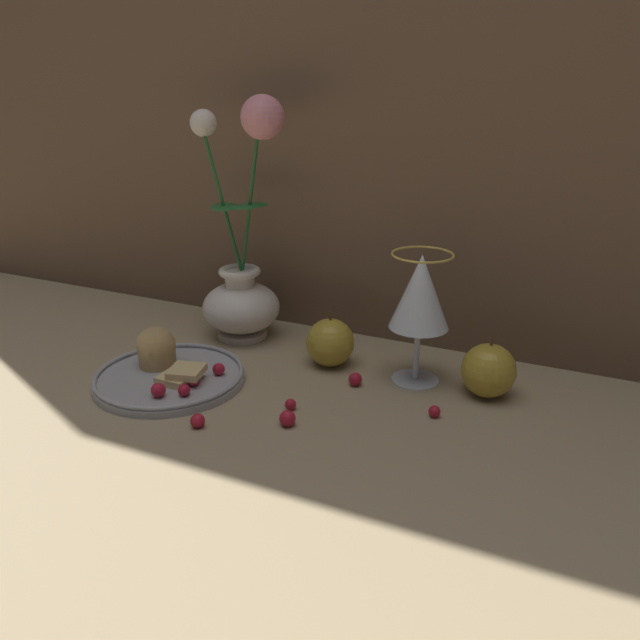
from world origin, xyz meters
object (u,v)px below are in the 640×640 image
object	(u,v)px
apple_near_glass	(488,370)
apple_beside_vase	(330,342)
plate_with_pastries	(167,370)
wine_glass	(420,296)
vase	(243,273)

from	to	relation	value
apple_near_glass	apple_beside_vase	bearing A→B (deg)	-179.69
plate_with_pastries	wine_glass	bearing A→B (deg)	24.77
wine_glass	vase	bearing A→B (deg)	172.83
vase	apple_beside_vase	world-z (taller)	vase
plate_with_pastries	apple_near_glass	world-z (taller)	apple_near_glass
wine_glass	apple_near_glass	world-z (taller)	wine_glass
wine_glass	apple_beside_vase	xyz separation A→B (m)	(-0.13, -0.00, -0.09)
vase	plate_with_pastries	bearing A→B (deg)	-94.65
apple_beside_vase	apple_near_glass	world-z (taller)	apple_near_glass
plate_with_pastries	apple_beside_vase	size ratio (longest dim) A/B	2.50
wine_glass	apple_beside_vase	size ratio (longest dim) A/B	2.20
vase	apple_beside_vase	distance (m)	0.19
plate_with_pastries	apple_beside_vase	bearing A→B (deg)	37.32
plate_with_pastries	apple_near_glass	bearing A→B (deg)	19.06
plate_with_pastries	apple_near_glass	distance (m)	0.43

